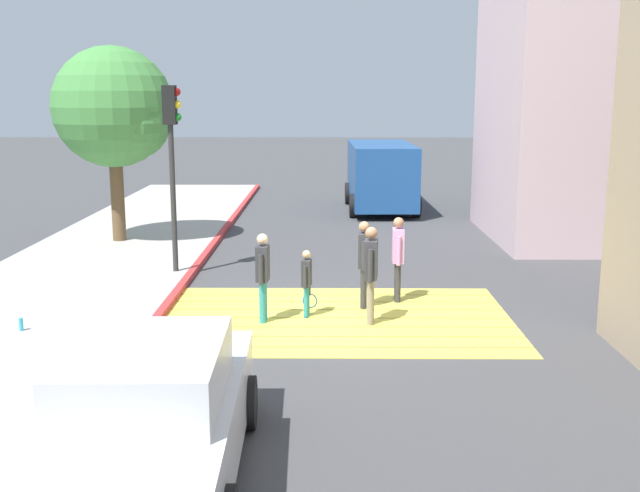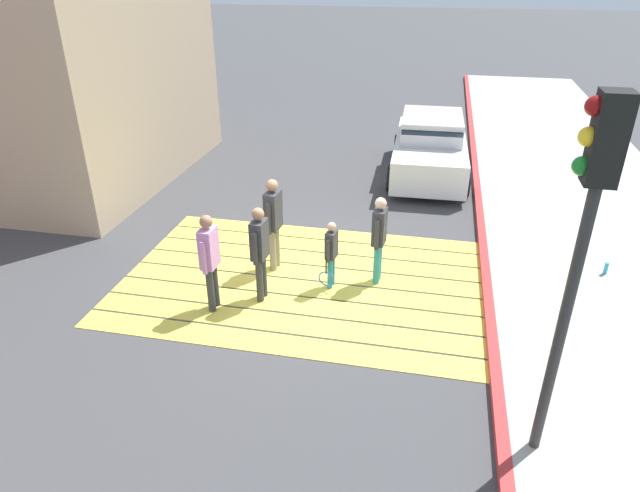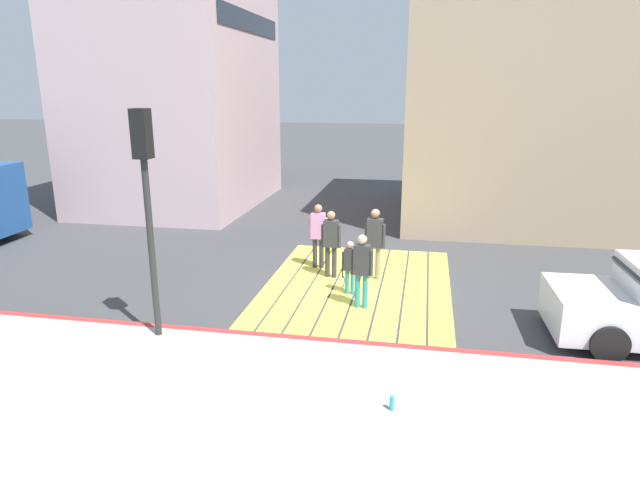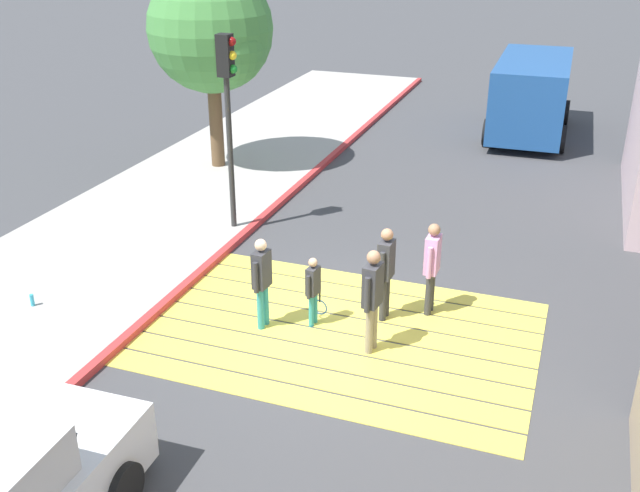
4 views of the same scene
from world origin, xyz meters
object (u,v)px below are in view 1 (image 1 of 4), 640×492
object	(u,v)px
van_down_street	(381,174)
pedestrian_adult_trailing	(263,271)
water_bottle	(21,324)
traffic_light_corner	(172,141)
car_parked_near_curb	(151,419)
pedestrian_adult_lead	(398,253)
pedestrian_teen_behind	(371,268)
pedestrian_adult_side	(364,258)
pedestrian_child_with_racket	(307,280)
street_tree	(116,110)

from	to	relation	value
van_down_street	pedestrian_adult_trailing	size ratio (longest dim) A/B	3.22
water_bottle	traffic_light_corner	bearing A→B (deg)	68.37
car_parked_near_curb	traffic_light_corner	size ratio (longest dim) A/B	1.02
pedestrian_adult_lead	pedestrian_teen_behind	bearing A→B (deg)	-112.17
pedestrian_adult_trailing	pedestrian_adult_side	world-z (taller)	pedestrian_adult_side
van_down_street	water_bottle	size ratio (longest dim) A/B	23.84
pedestrian_child_with_racket	pedestrian_adult_side	bearing A→B (deg)	29.62
traffic_light_corner	pedestrian_adult_side	xyz separation A→B (m)	(4.11, -2.57, -2.05)
car_parked_near_curb	street_tree	distance (m)	13.84
water_bottle	pedestrian_teen_behind	xyz separation A→B (m)	(5.95, 0.83, 0.80)
street_tree	pedestrian_child_with_racket	bearing A→B (deg)	-52.57
pedestrian_adult_lead	pedestrian_teen_behind	xyz separation A→B (m)	(-0.62, -1.52, 0.04)
pedestrian_teen_behind	pedestrian_adult_side	bearing A→B (deg)	93.97
van_down_street	pedestrian_adult_trailing	world-z (taller)	van_down_street
car_parked_near_curb	street_tree	bearing A→B (deg)	106.15
pedestrian_child_with_racket	pedestrian_adult_trailing	bearing A→B (deg)	-154.96
pedestrian_adult_side	street_tree	bearing A→B (deg)	135.41
van_down_street	street_tree	distance (m)	10.14
street_tree	pedestrian_adult_trailing	size ratio (longest dim) A/B	3.26
traffic_light_corner	street_tree	size ratio (longest dim) A/B	0.80
van_down_street	pedestrian_teen_behind	size ratio (longest dim) A/B	2.96
pedestrian_teen_behind	van_down_street	bearing A→B (deg)	85.34
traffic_light_corner	pedestrian_adult_side	distance (m)	5.26
car_parked_near_curb	traffic_light_corner	bearing A→B (deg)	99.58
car_parked_near_curb	pedestrian_adult_side	bearing A→B (deg)	69.56
water_bottle	pedestrian_adult_trailing	distance (m)	4.19
car_parked_near_curb	pedestrian_teen_behind	distance (m)	6.30
car_parked_near_curb	water_bottle	xyz separation A→B (m)	(-3.35, 4.90, -0.50)
car_parked_near_curb	water_bottle	bearing A→B (deg)	124.36
car_parked_near_curb	pedestrian_teen_behind	bearing A→B (deg)	65.54
pedestrian_adult_lead	van_down_street	bearing A→B (deg)	87.66
van_down_street	pedestrian_adult_trailing	xyz separation A→B (m)	(-3.04, -13.60, -0.33)
pedestrian_teen_behind	traffic_light_corner	bearing A→B (deg)	139.04
street_tree	water_bottle	distance (m)	8.79
car_parked_near_curb	pedestrian_adult_side	distance (m)	7.25
pedestrian_adult_side	pedestrian_teen_behind	size ratio (longest dim) A/B	0.96
pedestrian_adult_trailing	pedestrian_child_with_racket	bearing A→B (deg)	25.04
street_tree	water_bottle	xyz separation A→B (m)	(0.41, -8.10, -3.40)
pedestrian_adult_trailing	car_parked_near_curb	bearing A→B (deg)	-96.65
car_parked_near_curb	pedestrian_teen_behind	xyz separation A→B (m)	(2.60, 5.73, 0.30)
van_down_street	car_parked_near_curb	bearing A→B (deg)	-100.85
pedestrian_adult_lead	pedestrian_adult_trailing	size ratio (longest dim) A/B	1.04
pedestrian_child_with_racket	car_parked_near_curb	bearing A→B (deg)	-103.24
van_down_street	pedestrian_adult_lead	size ratio (longest dim) A/B	3.09
van_down_street	water_bottle	xyz separation A→B (m)	(-7.07, -14.52, -1.05)
pedestrian_adult_lead	pedestrian_teen_behind	world-z (taller)	pedestrian_teen_behind
pedestrian_adult_lead	pedestrian_adult_trailing	distance (m)	2.92
pedestrian_adult_trailing	pedestrian_child_with_racket	size ratio (longest dim) A/B	1.30
pedestrian_adult_trailing	pedestrian_adult_side	size ratio (longest dim) A/B	0.96
water_bottle	pedestrian_child_with_racket	world-z (taller)	pedestrian_child_with_racket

